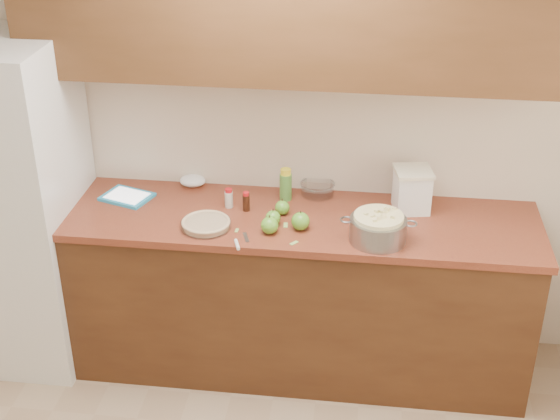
# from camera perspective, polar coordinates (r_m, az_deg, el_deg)

# --- Properties ---
(room_shell) EXTENTS (3.60, 3.60, 3.60)m
(room_shell) POSITION_cam_1_polar(r_m,az_deg,el_deg) (2.55, -4.05, -8.62)
(room_shell) COLOR tan
(room_shell) RESTS_ON ground
(counter_run) EXTENTS (2.64, 0.68, 0.92)m
(counter_run) POSITION_cam_1_polar(r_m,az_deg,el_deg) (4.23, 0.08, -5.90)
(counter_run) COLOR #4C2B15
(counter_run) RESTS_ON ground
(upper_cabinets) EXTENTS (2.60, 0.34, 0.70)m
(upper_cabinets) POSITION_cam_1_polar(r_m,az_deg,el_deg) (3.76, 0.40, 14.65)
(upper_cabinets) COLOR #56331A
(upper_cabinets) RESTS_ON room_shell
(fridge) EXTENTS (0.70, 0.70, 1.80)m
(fridge) POSITION_cam_1_polar(r_m,az_deg,el_deg) (4.37, -19.07, 0.28)
(fridge) COLOR silver
(fridge) RESTS_ON ground
(pie) EXTENTS (0.25, 0.25, 0.04)m
(pie) POSITION_cam_1_polar(r_m,az_deg,el_deg) (3.89, -5.44, -1.02)
(pie) COLOR silver
(pie) RESTS_ON counter_run
(colander) EXTENTS (0.37, 0.28, 0.14)m
(colander) POSITION_cam_1_polar(r_m,az_deg,el_deg) (3.77, 7.18, -1.34)
(colander) COLOR gray
(colander) RESTS_ON counter_run
(flour_canister) EXTENTS (0.22, 0.22, 0.23)m
(flour_canister) POSITION_cam_1_polar(r_m,az_deg,el_deg) (4.06, 9.63, 1.49)
(flour_canister) COLOR white
(flour_canister) RESTS_ON counter_run
(tablet) EXTENTS (0.30, 0.26, 0.02)m
(tablet) POSITION_cam_1_polar(r_m,az_deg,el_deg) (4.24, -11.13, 0.96)
(tablet) COLOR #2B9CCE
(tablet) RESTS_ON counter_run
(paring_knife) EXTENTS (0.07, 0.18, 0.02)m
(paring_knife) POSITION_cam_1_polar(r_m,az_deg,el_deg) (3.74, -3.06, -2.45)
(paring_knife) COLOR gray
(paring_knife) RESTS_ON counter_run
(lemon_bottle) EXTENTS (0.06, 0.06, 0.18)m
(lemon_bottle) POSITION_cam_1_polar(r_m,az_deg,el_deg) (4.12, 0.42, 1.85)
(lemon_bottle) COLOR #4C8C38
(lemon_bottle) RESTS_ON counter_run
(cinnamon_shaker) EXTENTS (0.04, 0.04, 0.11)m
(cinnamon_shaker) POSITION_cam_1_polar(r_m,az_deg,el_deg) (4.06, -3.76, 0.86)
(cinnamon_shaker) COLOR beige
(cinnamon_shaker) RESTS_ON counter_run
(vanilla_bottle) EXTENTS (0.04, 0.04, 0.11)m
(vanilla_bottle) POSITION_cam_1_polar(r_m,az_deg,el_deg) (4.02, -2.49, 0.61)
(vanilla_bottle) COLOR black
(vanilla_bottle) RESTS_ON counter_run
(mixing_bowl) EXTENTS (0.19, 0.19, 0.07)m
(mixing_bowl) POSITION_cam_1_polar(r_m,az_deg,el_deg) (4.19, 2.76, 1.62)
(mixing_bowl) COLOR silver
(mixing_bowl) RESTS_ON counter_run
(paper_towel) EXTENTS (0.18, 0.16, 0.06)m
(paper_towel) POSITION_cam_1_polar(r_m,az_deg,el_deg) (4.32, -6.41, 2.15)
(paper_towel) COLOR white
(paper_towel) RESTS_ON counter_run
(apple_left) EXTENTS (0.08, 0.08, 0.09)m
(apple_left) POSITION_cam_1_polar(r_m,az_deg,el_deg) (3.89, -0.52, -0.58)
(apple_left) COLOR #579A29
(apple_left) RESTS_ON counter_run
(apple_center) EXTENTS (0.08, 0.08, 0.09)m
(apple_center) POSITION_cam_1_polar(r_m,az_deg,el_deg) (3.99, 0.17, 0.18)
(apple_center) COLOR #579A29
(apple_center) RESTS_ON counter_run
(apple_front) EXTENTS (0.09, 0.09, 0.10)m
(apple_front) POSITION_cam_1_polar(r_m,az_deg,el_deg) (3.81, -0.77, -1.13)
(apple_front) COLOR #579A29
(apple_front) RESTS_ON counter_run
(apple_extra) EXTENTS (0.09, 0.09, 0.10)m
(apple_extra) POSITION_cam_1_polar(r_m,az_deg,el_deg) (3.85, 1.51, -0.83)
(apple_extra) COLOR #579A29
(apple_extra) RESTS_ON counter_run
(peel_a) EXTENTS (0.02, 0.03, 0.00)m
(peel_a) POSITION_cam_1_polar(r_m,az_deg,el_deg) (3.88, -0.34, -1.30)
(peel_a) COLOR #9EC560
(peel_a) RESTS_ON counter_run
(peel_b) EXTENTS (0.02, 0.04, 0.00)m
(peel_b) POSITION_cam_1_polar(r_m,az_deg,el_deg) (3.94, 1.20, -0.80)
(peel_b) COLOR #9EC560
(peel_b) RESTS_ON counter_run
(peel_c) EXTENTS (0.02, 0.05, 0.00)m
(peel_c) POSITION_cam_1_polar(r_m,az_deg,el_deg) (3.90, 0.41, -1.11)
(peel_c) COLOR #9EC560
(peel_c) RESTS_ON counter_run
(peel_d) EXTENTS (0.04, 0.05, 0.00)m
(peel_d) POSITION_cam_1_polar(r_m,az_deg,el_deg) (3.75, 1.03, -2.43)
(peel_d) COLOR #9EC560
(peel_d) RESTS_ON counter_run
(peel_e) EXTENTS (0.02, 0.04, 0.00)m
(peel_e) POSITION_cam_1_polar(r_m,az_deg,el_deg) (3.86, -3.18, -1.50)
(peel_e) COLOR #9EC560
(peel_e) RESTS_ON counter_run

